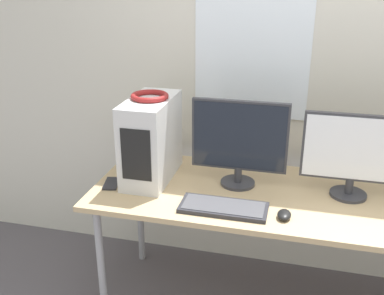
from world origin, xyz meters
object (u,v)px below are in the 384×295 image
object	(u,v)px
pc_tower	(151,139)
cell_phone	(112,184)
monitor_right_near	(354,153)
headphones	(150,96)
keyboard	(224,207)
mouse	(284,215)
monitor_main	(239,141)

from	to	relation	value
pc_tower	cell_phone	world-z (taller)	pc_tower
pc_tower	monitor_right_near	bearing A→B (deg)	1.83
headphones	keyboard	size ratio (longest dim) A/B	0.47
pc_tower	monitor_right_near	world-z (taller)	pc_tower
pc_tower	mouse	size ratio (longest dim) A/B	4.83
headphones	monitor_main	world-z (taller)	headphones
keyboard	monitor_right_near	bearing A→B (deg)	26.39
mouse	cell_phone	distance (m)	0.92
keyboard	monitor_main	bearing A→B (deg)	85.24
monitor_main	cell_phone	distance (m)	0.72
pc_tower	mouse	xyz separation A→B (m)	(0.73, -0.27, -0.21)
monitor_main	mouse	world-z (taller)	monitor_main
mouse	pc_tower	bearing A→B (deg)	159.78
pc_tower	monitor_main	bearing A→B (deg)	3.31
keyboard	cell_phone	size ratio (longest dim) A/B	2.68
cell_phone	mouse	bearing A→B (deg)	-20.62
headphones	keyboard	bearing A→B (deg)	-30.13
headphones	monitor_main	size ratio (longest dim) A/B	0.40
mouse	headphones	bearing A→B (deg)	159.72
pc_tower	mouse	distance (m)	0.81
pc_tower	cell_phone	xyz separation A→B (m)	(-0.18, -0.14, -0.22)
pc_tower	cell_phone	size ratio (longest dim) A/B	2.92
monitor_right_near	headphones	bearing A→B (deg)	-178.22
headphones	cell_phone	bearing A→B (deg)	-142.33
pc_tower	monitor_right_near	size ratio (longest dim) A/B	0.91
keyboard	mouse	world-z (taller)	mouse
mouse	monitor_right_near	bearing A→B (deg)	45.12
pc_tower	headphones	distance (m)	0.24
pc_tower	keyboard	distance (m)	0.56
cell_phone	monitor_right_near	bearing A→B (deg)	-4.45
monitor_main	mouse	bearing A→B (deg)	-48.58
mouse	cell_phone	bearing A→B (deg)	171.93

